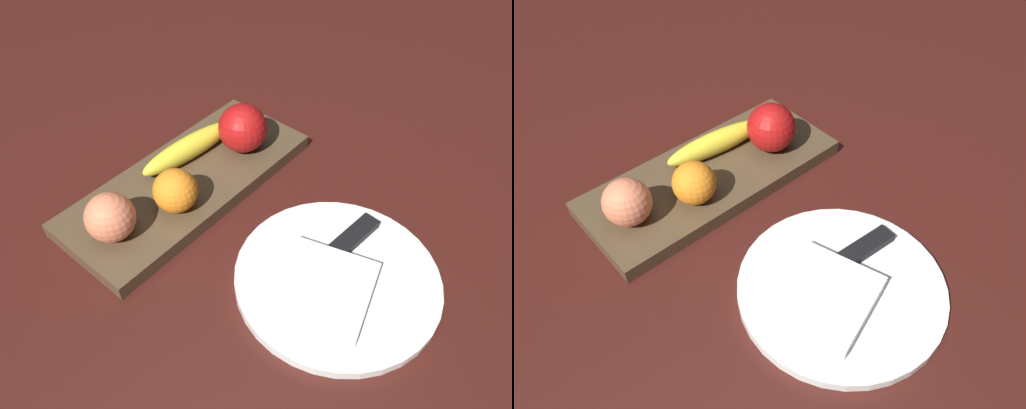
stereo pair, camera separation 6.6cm
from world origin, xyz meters
The scene contains 9 objects.
ground_plane centered at (0.00, 0.00, 0.00)m, with size 2.40×2.40×0.00m, color #3C1511.
fruit_tray centered at (0.02, 0.00, 0.01)m, with size 0.38×0.16×0.02m, color #503E29.
apple centered at (-0.08, 0.02, 0.06)m, with size 0.07×0.07×0.07m, color #AE1313.
banana centered at (-0.01, -0.03, 0.04)m, with size 0.17×0.03×0.03m, color yellow.
orange_near_apple centered at (0.07, 0.03, 0.05)m, with size 0.06×0.06×0.06m, color orange.
peach centered at (0.16, 0.01, 0.05)m, with size 0.07×0.07×0.07m, color #E67C54.
dinner_plate centered at (0.02, 0.26, 0.01)m, with size 0.26×0.26×0.01m, color white.
folded_napkin centered at (0.05, 0.26, 0.02)m, with size 0.12×0.11×0.02m, color white.
knife centered at (-0.02, 0.25, 0.02)m, with size 0.18×0.04×0.01m.
Camera 2 is at (0.32, 0.47, 0.52)m, focal length 35.40 mm.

